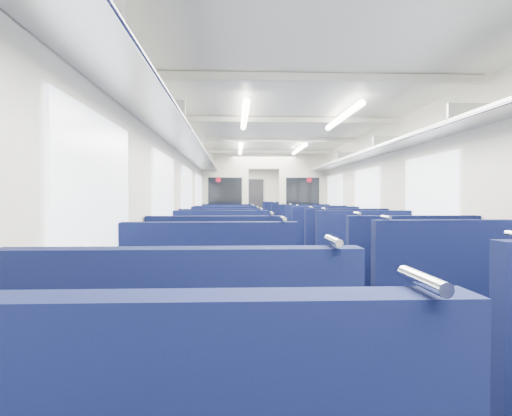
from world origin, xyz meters
name	(u,v)px	position (x,y,z in m)	size (l,w,h in m)	color
floor	(274,278)	(0.00, 0.00, 0.00)	(2.80, 18.00, 0.01)	black
ceiling	(274,138)	(0.00, 0.00, 2.35)	(2.80, 18.00, 0.01)	white
wall_left	(190,208)	(-1.40, 0.00, 1.18)	(0.02, 18.00, 2.35)	beige
dado_left	(191,258)	(-1.39, 0.00, 0.35)	(0.03, 17.90, 0.70)	black
wall_right	(357,208)	(1.40, 0.00, 1.18)	(0.02, 18.00, 2.35)	beige
dado_right	(356,257)	(1.39, 0.00, 0.35)	(0.03, 17.90, 0.70)	black
wall_far	(253,202)	(0.00, 9.00, 1.18)	(2.80, 0.02, 2.35)	beige
luggage_rack_left	(201,160)	(-1.21, 0.00, 1.97)	(0.36, 17.40, 0.18)	#B2B5BA
luggage_rack_right	(347,161)	(1.21, 0.00, 1.97)	(0.36, 17.40, 0.18)	#B2B5BA
windows	(277,193)	(0.00, -0.46, 1.42)	(2.78, 15.60, 0.75)	white
ceiling_fittings	(276,139)	(0.00, -0.26, 2.29)	(2.70, 16.06, 0.11)	silver
end_door	(253,207)	(0.00, 8.94, 1.00)	(0.75, 0.06, 2.00)	black
bulkhead	(264,203)	(0.00, 2.76, 1.23)	(2.80, 0.10, 2.35)	silver
seat_6	(207,362)	(-0.83, -4.93, 0.38)	(1.11, 0.62, 1.24)	#0C143C
seat_7	(464,348)	(0.83, -4.74, 0.38)	(1.11, 0.62, 1.24)	#0C143C
seat_8	(215,311)	(-0.83, -3.71, 0.38)	(1.11, 0.62, 1.24)	#0C143C
seat_9	(405,309)	(0.83, -3.70, 0.38)	(1.11, 0.62, 1.24)	#0C143C
seat_10	(220,284)	(-0.83, -2.46, 0.38)	(1.11, 0.62, 1.24)	#0C143C
seat_11	(368,284)	(0.83, -2.56, 0.38)	(1.11, 0.62, 1.24)	#0C143C
seat_12	(222,270)	(-0.83, -1.47, 0.38)	(1.11, 0.62, 1.24)	#0C143C
seat_13	(343,268)	(0.83, -1.40, 0.38)	(1.11, 0.62, 1.24)	#0C143C
seat_14	(224,258)	(-0.83, -0.27, 0.38)	(1.11, 0.62, 1.24)	#0C143C
seat_15	(328,258)	(0.83, -0.32, 0.38)	(1.11, 0.62, 1.24)	#0C143C
seat_16	(226,250)	(-0.83, 0.83, 0.38)	(1.11, 0.62, 1.24)	#0C143C
seat_17	(314,249)	(0.83, 0.89, 0.38)	(1.11, 0.62, 1.24)	#0C143C
seat_18	(227,243)	(-0.83, 2.20, 0.38)	(1.11, 0.62, 1.24)	#0C143C
seat_19	(306,244)	(0.83, 1.97, 0.38)	(1.11, 0.62, 1.24)	#0C143C
seat_20	(228,235)	(-0.83, 4.12, 0.38)	(1.11, 0.62, 1.24)	#0C143C
seat_21	(292,235)	(0.83, 4.23, 0.38)	(1.11, 0.62, 1.24)	#0C143C
seat_22	(229,232)	(-0.83, 5.17, 0.38)	(1.11, 0.62, 1.24)	#0C143C
seat_23	(287,232)	(0.83, 5.31, 0.38)	(1.11, 0.62, 1.24)	#0C143C
seat_24	(229,229)	(-0.83, 6.36, 0.38)	(1.11, 0.62, 1.24)	#0C143C
seat_25	(284,229)	(0.83, 6.30, 0.38)	(1.11, 0.62, 1.24)	#0C143C
seat_26	(229,227)	(-0.83, 7.51, 0.38)	(1.11, 0.62, 1.24)	#0C143C
seat_27	(280,227)	(0.83, 7.54, 0.38)	(1.11, 0.62, 1.24)	#0C143C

